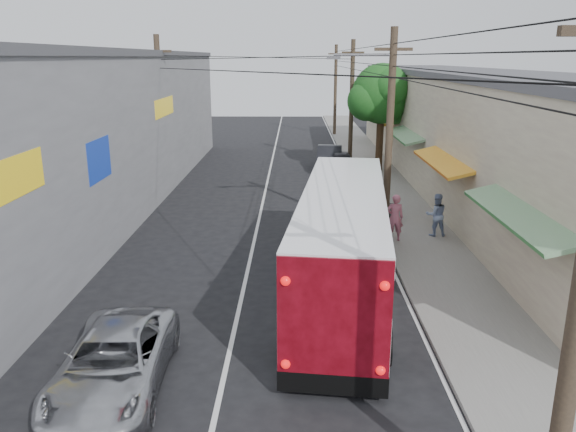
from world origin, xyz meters
The scene contains 12 objects.
sidewalk centered at (6.50, 20.00, 0.06)m, with size 3.00×80.00×0.12m, color slate.
building_right centered at (10.99, 22.00, 3.15)m, with size 7.09×40.00×6.25m.
building_left centered at (-8.50, 18.00, 3.65)m, with size 7.20×36.00×7.25m.
utility_poles centered at (3.13, 20.33, 4.13)m, with size 11.80×45.28×8.00m.
street_tree centered at (6.87, 26.02, 4.67)m, with size 4.40×4.00×6.60m.
coach_bus centered at (3.01, 7.25, 1.67)m, with size 3.59×11.37×3.23m.
jeepney centered at (-2.26, 2.05, 0.65)m, with size 2.16×4.69×1.30m, color #BABBC1.
parked_suv centered at (4.60, 16.37, 0.82)m, with size 2.29×5.65×1.64m, color gray.
parked_car_mid centered at (4.49, 26.00, 0.64)m, with size 1.51×3.75×1.28m, color #2B2A30.
parked_car_far centered at (3.80, 27.02, 0.73)m, with size 1.54×4.42×1.46m, color black.
pedestrian_near centered at (5.40, 12.03, 1.03)m, with size 0.66×0.44×1.82m, color #BF657E.
pedestrian_far centered at (7.13, 12.66, 0.97)m, with size 0.82×0.64×1.70m, color #8498C0.
Camera 1 is at (1.58, -8.56, 6.92)m, focal length 35.00 mm.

